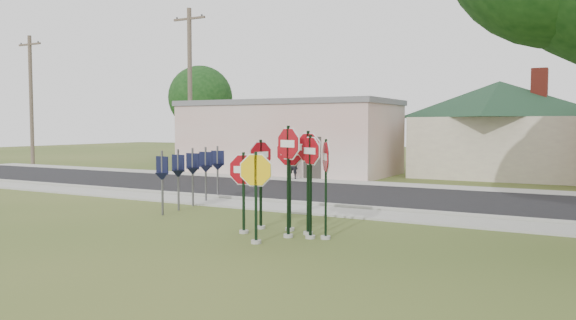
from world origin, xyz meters
The scene contains 20 objects.
ground centered at (0.00, 0.00, 0.00)m, with size 120.00×120.00×0.00m, color #394F1D.
sidewalk_near centered at (0.00, 5.50, 0.03)m, with size 60.00×1.60×0.06m, color gray.
road centered at (0.00, 10.00, 0.02)m, with size 60.00×7.00×0.04m, color black.
sidewalk_far centered at (0.00, 14.30, 0.03)m, with size 60.00×1.60×0.06m, color gray.
curb centered at (0.00, 6.50, 0.07)m, with size 60.00×0.20×0.14m, color gray.
stop_sign_center centered at (0.05, 1.34, 1.83)m, with size 1.04×0.41×2.88m.
stop_sign_yellow centered at (-0.27, 0.35, 1.37)m, with size 1.02×0.36×2.27m.
stop_sign_left centered at (-1.21, 1.26, 1.33)m, with size 1.09×0.24×2.20m.
stop_sign_right centered at (0.60, 1.48, 1.61)m, with size 0.88×0.43×2.64m.
stop_sign_back_right centered at (0.33, 1.88, 1.71)m, with size 1.03×0.24×2.74m.
stop_sign_back_left centered at (-0.33, 2.14, 1.61)m, with size 1.02×0.24×2.60m.
stop_sign_far_right centered at (0.95, 1.60, 1.58)m, with size 0.62×0.88×2.55m.
stop_sign_far_left centered at (-1.15, 2.01, 1.52)m, with size 0.38×0.92×2.49m.
route_sign_row centered at (-5.40, 4.50, 1.22)m, with size 1.43×4.63×2.00m.
building_stucco centered at (-9.00, 18.00, 2.15)m, with size 12.20×6.20×4.20m.
building_house centered at (2.00, 22.00, 3.65)m, with size 11.60×11.60×6.20m.
utility_pole_near centered at (-14.00, 15.20, 4.97)m, with size 2.20×0.26×9.50m.
utility_pole_far centered at (-28.00, 15.20, 4.71)m, with size 2.20×0.26×9.00m.
bg_tree_left centered at (-20.00, 24.00, 4.88)m, with size 4.90×4.90×7.35m.
pedestrian centered at (-6.75, 14.28, 0.84)m, with size 0.57×0.37×1.55m, color black.
Camera 1 is at (6.64, -10.72, 2.77)m, focal length 35.00 mm.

